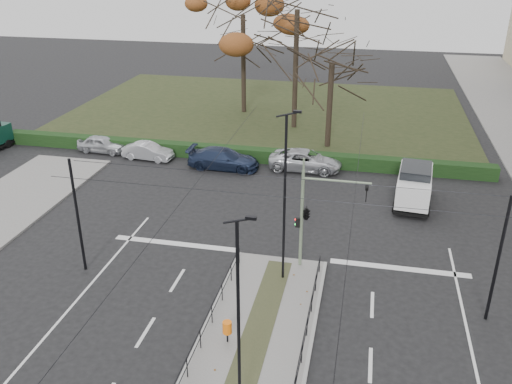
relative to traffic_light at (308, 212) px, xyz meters
The scene contains 18 objects.
ground 5.65m from the traffic_light, 106.25° to the right, with size 140.00×140.00×0.00m, color black.
median_island 7.76m from the traffic_light, 100.61° to the right, with size 4.40×15.00×0.14m, color #615F5C.
park 28.63m from the traffic_light, 104.89° to the left, with size 38.00×26.00×0.10m, color #232C16.
hedge 16.10m from the traffic_light, 117.41° to the left, with size 38.00×1.00×1.00m, color black.
median_railing 7.54m from the traffic_light, 100.47° to the right, with size 4.14×13.24×0.92m.
catenary 3.18m from the traffic_light, 114.48° to the right, with size 20.00×34.00×6.00m.
traffic_light is the anchor object (origin of this frame).
litter_bin 7.31m from the traffic_light, 110.26° to the right, with size 0.38×0.38×0.98m.
streetlamp_median_near 10.07m from the traffic_light, 95.80° to the right, with size 0.64×0.13×7.71m.
streetlamp_median_far 2.09m from the traffic_light, 124.63° to the right, with size 0.71×0.14×8.46m.
parked_car_first 22.61m from the traffic_light, 143.07° to the left, with size 1.56×3.88×1.32m, color #B8BAC0.
parked_car_second 18.96m from the traffic_light, 137.18° to the left, with size 1.35×3.88×1.28m, color #B8BAC0.
parked_car_third 14.54m from the traffic_light, 122.12° to the left, with size 2.13×5.23×1.52m, color #1C2742.
parked_car_fourth 13.51m from the traffic_light, 97.42° to the left, with size 2.43×5.27×1.46m, color #B8BAC0.
white_van 10.73m from the traffic_light, 57.58° to the left, with size 2.56×4.98×2.53m.
rust_tree 29.04m from the traffic_light, 109.61° to the left, with size 9.80×9.80×11.99m.
bare_tree_center 24.09m from the traffic_light, 99.92° to the left, with size 8.79×8.79×13.39m.
bare_tree_near 18.69m from the traffic_light, 91.82° to the left, with size 6.68×6.68×8.89m.
Camera 1 is at (3.75, -19.05, 14.98)m, focal length 38.00 mm.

